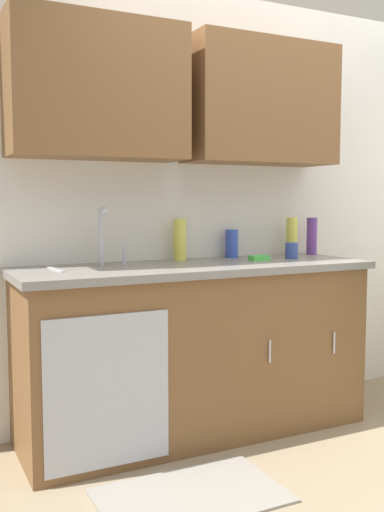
{
  "coord_description": "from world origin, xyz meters",
  "views": [
    {
      "loc": [
        -1.97,
        -2.15,
        1.28
      ],
      "look_at": [
        -0.64,
        0.55,
        1.0
      ],
      "focal_mm": 41.41,
      "sensor_mm": 36.0,
      "label": 1
    }
  ],
  "objects": [
    {
      "name": "cup_by_sink",
      "position": [
        0.1,
        0.71,
        0.99
      ],
      "size": [
        0.08,
        0.08,
        0.09
      ],
      "primitive_type": "cylinder",
      "color": "#33478C",
      "rests_on": "countertop"
    },
    {
      "name": "countertop",
      "position": [
        -0.55,
        0.7,
        0.92
      ],
      "size": [
        1.96,
        0.66,
        0.04
      ],
      "primitive_type": "cube",
      "color": "gray",
      "rests_on": "counter_cabinet"
    },
    {
      "name": "ground_plane",
      "position": [
        0.0,
        0.0,
        0.0
      ],
      "size": [
        9.0,
        9.0,
        0.0
      ],
      "primitive_type": "plane",
      "color": "#998466"
    },
    {
      "name": "bottle_cleaner_spray",
      "position": [
        0.22,
        0.88,
        1.06
      ],
      "size": [
        0.07,
        0.07,
        0.24
      ],
      "primitive_type": "cylinder",
      "color": "#D8D14C",
      "rests_on": "countertop"
    },
    {
      "name": "bottle_soap",
      "position": [
        -0.54,
        0.91,
        1.06
      ],
      "size": [
        0.07,
        0.07,
        0.24
      ],
      "primitive_type": "cylinder",
      "color": "#D8D14C",
      "rests_on": "countertop"
    },
    {
      "name": "kitchen_wall_with_uppers",
      "position": [
        -0.14,
        0.99,
        1.48
      ],
      "size": [
        4.8,
        0.44,
        2.7
      ],
      "color": "silver",
      "rests_on": "ground"
    },
    {
      "name": "counter_cabinet",
      "position": [
        -0.55,
        0.7,
        0.45
      ],
      "size": [
        1.9,
        0.62,
        0.9
      ],
      "color": "brown",
      "rests_on": "ground"
    },
    {
      "name": "bottle_dish_liquid",
      "position": [
        -0.19,
        0.93,
        1.02
      ],
      "size": [
        0.08,
        0.08,
        0.17
      ],
      "primitive_type": "cylinder",
      "color": "#334CB2",
      "rests_on": "countertop"
    },
    {
      "name": "sponge",
      "position": [
        -0.14,
        0.7,
        0.96
      ],
      "size": [
        0.11,
        0.07,
        0.03
      ],
      "primitive_type": "cube",
      "color": "#4CBF4C",
      "rests_on": "countertop"
    },
    {
      "name": "floor_mat",
      "position": [
        -0.89,
        0.05,
        0.01
      ],
      "size": [
        0.8,
        0.5,
        0.01
      ],
      "primitive_type": "cube",
      "color": "gray",
      "rests_on": "ground"
    },
    {
      "name": "bottle_water_tall",
      "position": [
        0.37,
        0.88,
        1.06
      ],
      "size": [
        0.07,
        0.07,
        0.24
      ],
      "primitive_type": "cylinder",
      "color": "#66388C",
      "rests_on": "countertop"
    },
    {
      "name": "knife_on_counter",
      "position": [
        -1.3,
        0.76,
        0.94
      ],
      "size": [
        0.04,
        0.24,
        0.01
      ],
      "primitive_type": "cube",
      "rotation": [
        0.0,
        0.0,
        1.64
      ],
      "color": "silver",
      "rests_on": "countertop"
    },
    {
      "name": "sink",
      "position": [
        -0.99,
        0.71,
        0.93
      ],
      "size": [
        0.5,
        0.36,
        0.35
      ],
      "color": "#B7BABF",
      "rests_on": "counter_cabinet"
    }
  ]
}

